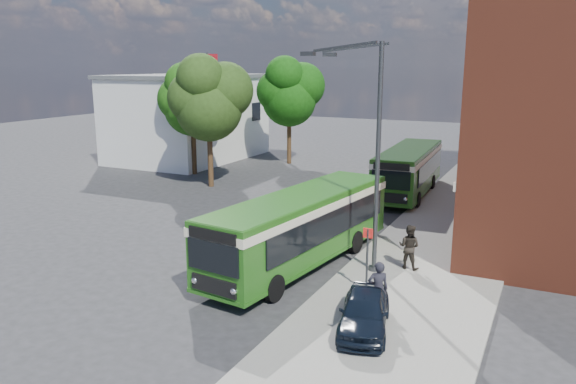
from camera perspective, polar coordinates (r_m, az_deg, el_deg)
The scene contains 15 objects.
ground at distance 26.50m, azimuth -0.81°, elevation -5.10°, with size 120.00×120.00×0.00m, color #2B2B2E.
pavement at distance 31.87m, azimuth 17.20°, elevation -2.45°, with size 6.00×48.00×0.15m, color gray.
kerb_line at distance 32.44m, azimuth 11.88°, elevation -2.00°, with size 0.12×48.00×0.01m, color beige.
white_building at distance 50.23m, azimuth -10.07°, elevation 7.52°, with size 9.40×13.40×7.30m.
flagpole at distance 42.87m, azimuth -8.00°, elevation 8.42°, with size 0.95×0.10×9.00m.
street_lamp at distance 21.79m, azimuth 8.21°, elevation 3.79°, with size 2.96×2.38×9.00m.
bus_stop_sign at distance 20.32m, azimuth 8.05°, elevation -6.43°, with size 0.35×0.08×2.52m.
bus_front at distance 23.02m, azimuth 1.34°, elevation -3.14°, with size 3.99×11.26×3.02m.
bus_rear at distance 36.19m, azimuth 12.17°, elevation 2.48°, with size 3.07×10.30×3.02m.
parked_car at distance 17.76m, azimuth 7.76°, elevation -11.93°, with size 1.46×3.62×1.23m, color black.
pedestrian_a at distance 18.60m, azimuth 9.12°, elevation -9.72°, with size 0.68×0.45×1.87m, color black.
pedestrian_b at distance 23.03m, azimuth 12.20°, elevation -5.45°, with size 0.88×0.69×1.81m, color black.
tree_left at distance 37.89m, azimuth -8.05°, elevation 9.49°, with size 5.25×5.00×8.87m.
tree_mid at distance 42.58m, azimuth -9.70°, elevation 9.30°, with size 4.94×4.69×8.34m.
tree_right at distance 46.62m, azimuth 0.16°, elevation 10.21°, with size 5.25×4.99×8.86m.
Camera 1 is at (11.35, -22.51, 8.18)m, focal length 35.00 mm.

